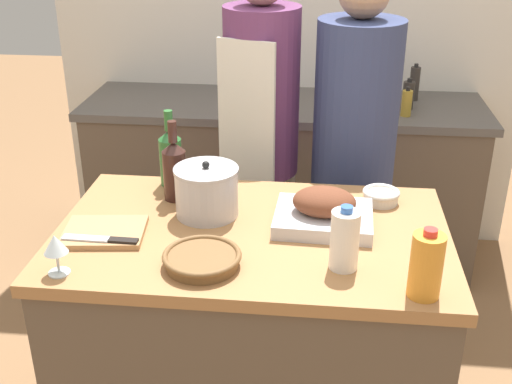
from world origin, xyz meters
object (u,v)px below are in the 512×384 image
juice_jug (426,265)px  person_cook_guest (353,155)px  condiment_bottle_short (407,103)px  roasting_pan (324,211)px  wicker_basket (202,259)px  stock_pot (207,191)px  person_cook_aproned (261,141)px  condiment_bottle_extra (408,95)px  wine_bottle_green (175,169)px  wine_bottle_dark (171,156)px  mixing_bowl (381,196)px  condiment_bottle_tall (414,83)px  milk_jug (345,240)px  cutting_board (104,232)px  wine_glass_left (55,246)px  knife_chef (103,239)px

juice_jug → person_cook_guest: bearing=98.4°
juice_jug → condiment_bottle_short: (0.12, 1.59, -0.06)m
roasting_pan → wicker_basket: size_ratio=1.40×
stock_pot → person_cook_aproned: 0.68m
condiment_bottle_extra → wine_bottle_green: bearing=-127.0°
wine_bottle_green → person_cook_aproned: 0.61m
roasting_pan → person_cook_guest: person_cook_guest is taller
roasting_pan → condiment_bottle_short: (0.38, 1.23, -0.02)m
wine_bottle_dark → mixing_bowl: bearing=-5.7°
condiment_bottle_tall → milk_jug: bearing=-102.6°
wicker_basket → cutting_board: wicker_basket is taller
wine_bottle_dark → person_cook_aproned: bearing=57.9°
mixing_bowl → condiment_bottle_tall: bearing=79.0°
wine_glass_left → person_cook_aproned: bearing=66.8°
stock_pot → wine_glass_left: size_ratio=1.73×
wine_bottle_dark → condiment_bottle_extra: 1.44m
milk_jug → person_cook_guest: size_ratio=0.12×
wine_bottle_green → condiment_bottle_tall: size_ratio=1.46×
wicker_basket → person_cook_guest: size_ratio=0.14×
wicker_basket → condiment_bottle_short: size_ratio=1.55×
cutting_board → wine_bottle_green: 0.34m
wicker_basket → wine_glass_left: wine_glass_left is taller
wine_glass_left → condiment_bottle_extra: (1.12, 1.71, -0.05)m
condiment_bottle_short → condiment_bottle_extra: 0.12m
roasting_pan → milk_jug: bearing=-76.6°
cutting_board → milk_jug: 0.74m
milk_jug → wine_glass_left: milk_jug is taller
juice_jug → person_cook_aproned: 1.19m
milk_jug → condiment_bottle_short: size_ratio=1.33×
wine_bottle_green → wine_glass_left: (-0.22, -0.50, -0.02)m
mixing_bowl → condiment_bottle_tall: (0.26, 1.31, 0.03)m
milk_jug → knife_chef: size_ratio=0.83×
milk_jug → condiment_bottle_tall: size_ratio=1.00×
wine_bottle_green → condiment_bottle_short: (0.89, 1.09, -0.08)m
wicker_basket → stock_pot: size_ratio=1.07×
juice_jug → condiment_bottle_short: bearing=85.7°
cutting_board → wine_bottle_green: size_ratio=0.95×
mixing_bowl → juice_jug: juice_jug is taller
mixing_bowl → person_cook_aproned: size_ratio=0.07×
stock_pot → person_cook_aproned: bearing=80.6°
wine_bottle_dark → condiment_bottle_short: size_ratio=1.92×
wine_bottle_dark → wine_glass_left: (-0.18, -0.62, -0.02)m
juice_jug → wine_glass_left: juice_jug is taller
wine_glass_left → condiment_bottle_extra: bearing=56.6°
wine_glass_left → condiment_bottle_short: (1.10, 1.59, -0.06)m
wicker_basket → condiment_bottle_extra: (0.74, 1.62, 0.01)m
person_cook_aproned → milk_jug: bearing=-52.4°
roasting_pan → knife_chef: roasting_pan is taller
stock_pot → person_cook_guest: 0.79m
milk_jug → condiment_bottle_short: milk_jug is taller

